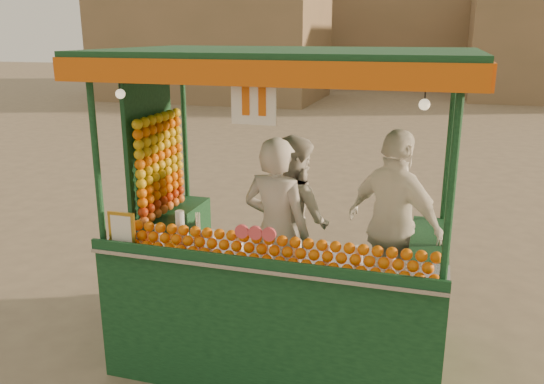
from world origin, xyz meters
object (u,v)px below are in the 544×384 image
(vendor_right, at_px, (394,226))
(vendor_middle, at_px, (295,218))
(juice_cart, at_px, (273,266))
(vendor_left, at_px, (276,232))

(vendor_right, bearing_deg, vendor_middle, 24.89)
(juice_cart, distance_m, vendor_left, 0.32)
(vendor_middle, distance_m, vendor_right, 1.02)
(juice_cart, relative_size, vendor_left, 1.77)
(vendor_middle, bearing_deg, vendor_right, -139.91)
(vendor_middle, bearing_deg, juice_cart, 136.16)
(vendor_left, distance_m, vendor_right, 1.12)
(vendor_left, xyz_separation_m, vendor_middle, (0.04, 0.54, -0.04))
(vendor_middle, xyz_separation_m, vendor_right, (1.01, -0.15, 0.07))
(vendor_left, bearing_deg, juice_cart, 104.73)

